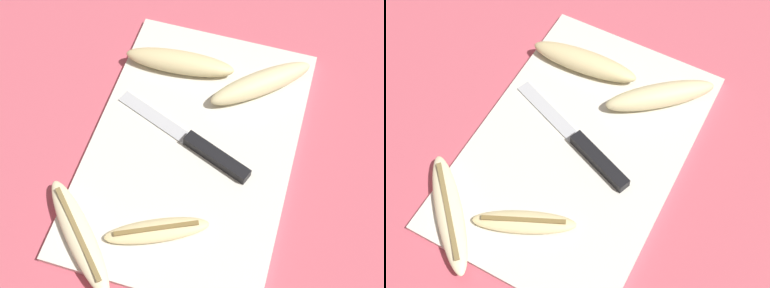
# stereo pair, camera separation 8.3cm
# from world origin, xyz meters

# --- Properties ---
(ground_plane) EXTENTS (4.00, 4.00, 0.00)m
(ground_plane) POSITION_xyz_m (0.00, 0.00, 0.00)
(ground_plane) COLOR #C65160
(cutting_board) EXTENTS (0.47, 0.32, 0.01)m
(cutting_board) POSITION_xyz_m (0.00, 0.00, 0.01)
(cutting_board) COLOR silver
(cutting_board) RESTS_ON ground_plane
(knife) EXTENTS (0.11, 0.24, 0.02)m
(knife) POSITION_xyz_m (-0.00, -0.02, 0.02)
(knife) COLOR black
(knife) RESTS_ON cutting_board
(banana_soft_right) EXTENTS (0.15, 0.17, 0.04)m
(banana_soft_right) POSITION_xyz_m (0.14, -0.08, 0.03)
(banana_soft_right) COLOR beige
(banana_soft_right) RESTS_ON cutting_board
(banana_ripe_center) EXTENTS (0.10, 0.15, 0.02)m
(banana_ripe_center) POSITION_xyz_m (-0.15, 0.01, 0.02)
(banana_ripe_center) COLOR beige
(banana_ripe_center) RESTS_ON cutting_board
(banana_pale_long) EXTENTS (0.17, 0.16, 0.02)m
(banana_pale_long) POSITION_xyz_m (-0.19, 0.11, 0.02)
(banana_pale_long) COLOR beige
(banana_pale_long) RESTS_ON cutting_board
(banana_mellow_near) EXTENTS (0.06, 0.19, 0.03)m
(banana_mellow_near) POSITION_xyz_m (0.14, 0.06, 0.03)
(banana_mellow_near) COLOR beige
(banana_mellow_near) RESTS_ON cutting_board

